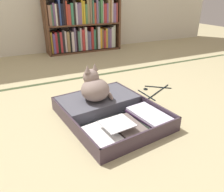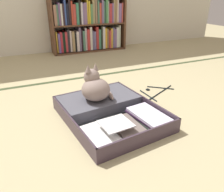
# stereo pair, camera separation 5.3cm
# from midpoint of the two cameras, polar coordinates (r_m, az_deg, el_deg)

# --- Properties ---
(ground_plane) EXTENTS (10.00, 10.00, 0.00)m
(ground_plane) POSITION_cam_midpoint_polar(r_m,az_deg,el_deg) (1.52, 1.31, -8.83)
(ground_plane) COLOR tan
(tatami_border) EXTENTS (4.80, 0.05, 0.00)m
(tatami_border) POSITION_cam_midpoint_polar(r_m,az_deg,el_deg) (2.43, -9.59, 4.35)
(tatami_border) COLOR #3B492B
(tatami_border) RESTS_ON ground_plane
(bookshelf) EXTENTS (1.16, 0.28, 0.83)m
(bookshelf) POSITION_cam_midpoint_polar(r_m,az_deg,el_deg) (3.59, -5.69, 17.70)
(bookshelf) COLOR brown
(bookshelf) RESTS_ON ground_plane
(open_suitcase) EXTENTS (0.70, 0.83, 0.11)m
(open_suitcase) POSITION_cam_midpoint_polar(r_m,az_deg,el_deg) (1.67, -0.26, -3.67)
(open_suitcase) COLOR #3E303D
(open_suitcase) RESTS_ON ground_plane
(black_cat) EXTENTS (0.28, 0.26, 0.27)m
(black_cat) POSITION_cam_midpoint_polar(r_m,az_deg,el_deg) (1.66, -3.53, 2.24)
(black_cat) COLOR gray
(black_cat) RESTS_ON open_suitcase
(clothes_hanger) EXTENTS (0.42, 0.32, 0.01)m
(clothes_hanger) POSITION_cam_midpoint_polar(r_m,az_deg,el_deg) (2.11, 11.91, 1.05)
(clothes_hanger) COLOR black
(clothes_hanger) RESTS_ON ground_plane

